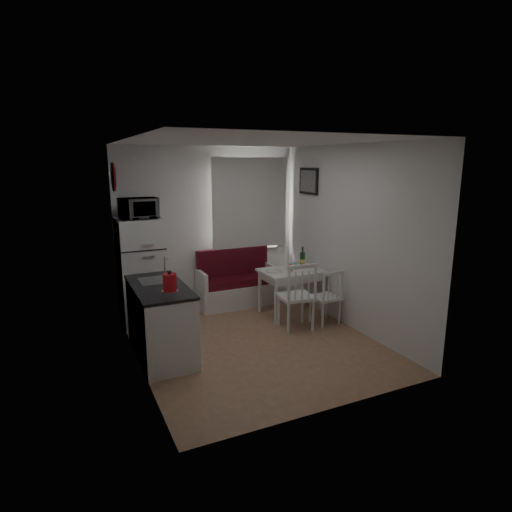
{
  "coord_description": "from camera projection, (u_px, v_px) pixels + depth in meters",
  "views": [
    {
      "loc": [
        -2.24,
        -4.83,
        2.37
      ],
      "look_at": [
        0.26,
        0.5,
        1.05
      ],
      "focal_mm": 30.0,
      "sensor_mm": 36.0,
      "label": 1
    }
  ],
  "objects": [
    {
      "name": "floor",
      "position": [
        254.0,
        342.0,
        5.71
      ],
      "size": [
        3.0,
        3.5,
        0.02
      ],
      "primitive_type": "cube",
      "color": "#996D51",
      "rests_on": "ground"
    },
    {
      "name": "ceiling",
      "position": [
        254.0,
        141.0,
        5.15
      ],
      "size": [
        3.0,
        3.5,
        0.02
      ],
      "primitive_type": "cube",
      "color": "white",
      "rests_on": "wall_back"
    },
    {
      "name": "wall_back",
      "position": [
        209.0,
        228.0,
        6.98
      ],
      "size": [
        3.0,
        0.02,
        2.6
      ],
      "primitive_type": "cube",
      "color": "white",
      "rests_on": "floor"
    },
    {
      "name": "wall_front",
      "position": [
        335.0,
        281.0,
        3.89
      ],
      "size": [
        3.0,
        0.02,
        2.6
      ],
      "primitive_type": "cube",
      "color": "white",
      "rests_on": "floor"
    },
    {
      "name": "wall_left",
      "position": [
        133.0,
        258.0,
        4.81
      ],
      "size": [
        0.02,
        3.5,
        2.6
      ],
      "primitive_type": "cube",
      "color": "white",
      "rests_on": "floor"
    },
    {
      "name": "wall_right",
      "position": [
        350.0,
        238.0,
        6.05
      ],
      "size": [
        0.02,
        3.5,
        2.6
      ],
      "primitive_type": "cube",
      "color": "white",
      "rests_on": "floor"
    },
    {
      "name": "window",
      "position": [
        249.0,
        206.0,
        7.17
      ],
      "size": [
        1.22,
        0.06,
        1.47
      ],
      "primitive_type": "cube",
      "color": "white",
      "rests_on": "wall_back"
    },
    {
      "name": "curtain",
      "position": [
        250.0,
        204.0,
        7.1
      ],
      "size": [
        1.35,
        0.02,
        1.5
      ],
      "primitive_type": "cube",
      "color": "white",
      "rests_on": "wall_back"
    },
    {
      "name": "kitchen_counter",
      "position": [
        160.0,
        320.0,
        5.26
      ],
      "size": [
        0.62,
        1.32,
        1.16
      ],
      "color": "white",
      "rests_on": "floor"
    },
    {
      "name": "wall_sign",
      "position": [
        114.0,
        177.0,
        5.92
      ],
      "size": [
        0.03,
        0.4,
        0.4
      ],
      "primitive_type": "cylinder",
      "rotation": [
        0.0,
        1.57,
        0.0
      ],
      "color": "#19299B",
      "rests_on": "wall_left"
    },
    {
      "name": "picture_frame",
      "position": [
        308.0,
        181.0,
        6.85
      ],
      "size": [
        0.04,
        0.52,
        0.42
      ],
      "primitive_type": "cube",
      "color": "black",
      "rests_on": "wall_right"
    },
    {
      "name": "bench",
      "position": [
        237.0,
        287.0,
        7.14
      ],
      "size": [
        1.31,
        0.51,
        0.94
      ],
      "color": "white",
      "rests_on": "floor"
    },
    {
      "name": "dining_table",
      "position": [
        291.0,
        275.0,
        6.66
      ],
      "size": [
        0.95,
        0.67,
        0.71
      ],
      "rotation": [
        0.0,
        0.0,
        0.0
      ],
      "color": "white",
      "rests_on": "floor"
    },
    {
      "name": "chair_left",
      "position": [
        300.0,
        289.0,
        5.97
      ],
      "size": [
        0.51,
        0.49,
        0.53
      ],
      "rotation": [
        0.0,
        0.0,
        -0.11
      ],
      "color": "white",
      "rests_on": "floor"
    },
    {
      "name": "chair_right",
      "position": [
        329.0,
        292.0,
        6.21
      ],
      "size": [
        0.42,
        0.4,
        0.44
      ],
      "rotation": [
        0.0,
        0.0,
        0.09
      ],
      "color": "white",
      "rests_on": "floor"
    },
    {
      "name": "fridge",
      "position": [
        142.0,
        271.0,
        6.29
      ],
      "size": [
        0.63,
        0.63,
        1.56
      ],
      "primitive_type": "cube",
      "color": "white",
      "rests_on": "floor"
    },
    {
      "name": "microwave",
      "position": [
        138.0,
        208.0,
        6.05
      ],
      "size": [
        0.53,
        0.36,
        0.29
      ],
      "primitive_type": "imported",
      "color": "white",
      "rests_on": "fridge"
    },
    {
      "name": "kettle",
      "position": [
        170.0,
        283.0,
        4.82
      ],
      "size": [
        0.19,
        0.19,
        0.25
      ],
      "primitive_type": "cylinder",
      "color": "red",
      "rests_on": "kitchen_counter"
    },
    {
      "name": "wine_bottle",
      "position": [
        302.0,
        257.0,
        6.8
      ],
      "size": [
        0.08,
        0.08,
        0.33
      ],
      "primitive_type": null,
      "color": "#143F1A",
      "rests_on": "dining_table"
    },
    {
      "name": "drinking_glass_orange",
      "position": [
        290.0,
        268.0,
        6.57
      ],
      "size": [
        0.06,
        0.06,
        0.1
      ],
      "primitive_type": "cylinder",
      "color": "orange",
      "rests_on": "dining_table"
    },
    {
      "name": "drinking_glass_blue",
      "position": [
        294.0,
        265.0,
        6.71
      ],
      "size": [
        0.07,
        0.07,
        0.11
      ],
      "primitive_type": "cylinder",
      "color": "#86D0E5",
      "rests_on": "dining_table"
    },
    {
      "name": "plate",
      "position": [
        274.0,
        271.0,
        6.54
      ],
      "size": [
        0.26,
        0.26,
        0.02
      ],
      "primitive_type": "cylinder",
      "color": "white",
      "rests_on": "dining_table"
    }
  ]
}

